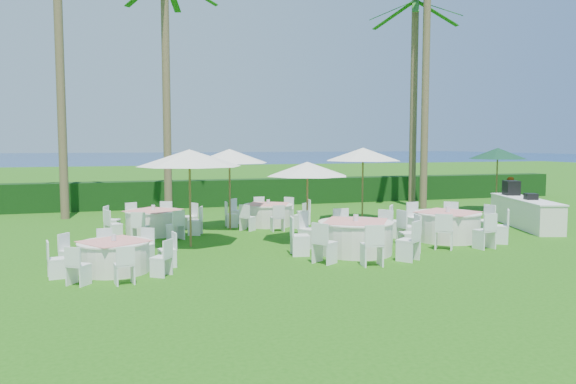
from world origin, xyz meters
name	(u,v)px	position (x,y,z in m)	size (l,w,h in m)	color
ground	(335,254)	(0.00, 0.00, 0.00)	(120.00, 120.00, 0.00)	#1E590F
hedge	(237,192)	(0.00, 12.00, 0.60)	(34.00, 1.00, 1.20)	black
ocean	(142,157)	(0.00, 102.00, 0.00)	(260.00, 260.00, 0.00)	navy
banquet_table_a	(114,256)	(-5.46, -0.40, 0.37)	(2.78, 2.78, 0.85)	silver
banquet_table_b	(356,236)	(0.54, -0.07, 0.45)	(3.43, 3.43, 1.02)	silver
banquet_table_c	(447,225)	(3.96, 0.96, 0.45)	(3.40, 3.40, 1.02)	silver
banquet_table_d	(154,222)	(-4.27, 4.63, 0.41)	(3.01, 3.01, 0.93)	silver
banquet_table_e	(268,214)	(-0.31, 5.42, 0.40)	(3.00, 3.00, 0.91)	silver
umbrella_a	(189,158)	(-3.43, 2.19, 2.46)	(2.87, 2.87, 2.70)	brown
umbrella_b	(307,169)	(-0.15, 1.77, 2.13)	(2.38, 2.38, 2.34)	brown
umbrella_c	(229,156)	(-1.76, 4.98, 2.44)	(2.56, 2.56, 2.68)	brown
umbrella_d	(363,154)	(3.22, 5.30, 2.47)	(2.80, 2.80, 2.70)	brown
umbrella_green	(498,153)	(9.94, 6.50, 2.44)	(2.34, 2.34, 2.67)	brown
buffet_table	(524,211)	(8.03, 2.53, 0.53)	(2.11, 4.31, 1.51)	silver
staff_person	(509,197)	(9.13, 4.71, 0.79)	(0.57, 0.38, 1.58)	gray
palm_a	(59,51)	(-7.22, 9.38, 6.26)	(4.39, 4.18, 11.55)	brown
palm_b	(166,84)	(-3.32, 9.87, 5.23)	(4.38, 4.23, 9.53)	brown
palm_d	(414,94)	(7.60, 9.41, 5.07)	(4.40, 3.97, 9.21)	brown
palm_e	(426,75)	(7.56, 8.35, 5.82)	(4.40, 4.16, 10.69)	brown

